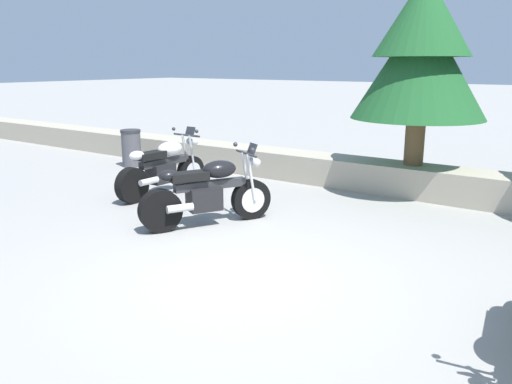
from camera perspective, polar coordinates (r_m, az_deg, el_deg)
The scene contains 6 objects.
ground_plane at distance 5.95m, azimuth -1.48°, elevation -9.28°, with size 120.00×120.00×0.00m, color gray.
stone_wall at distance 9.96m, azimuth 15.25°, elevation 1.46°, with size 36.00×0.80×0.55m, color #A89E89.
motorcycle_white_near_left at distance 9.60m, azimuth -10.09°, elevation 2.55°, with size 0.67×2.06×1.18m.
motorcycle_black_centre at distance 7.68m, azimuth -5.20°, elevation -0.13°, with size 1.16×1.90×1.18m.
pine_tree_far_left at distance 9.75m, azimuth 17.72°, elevation 14.61°, with size 2.34×2.34×3.31m.
trash_bin at distance 12.44m, azimuth -13.54°, elevation 4.72°, with size 0.46×0.46×0.86m.
Camera 1 is at (3.28, -4.38, 2.35)m, focal length 36.39 mm.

